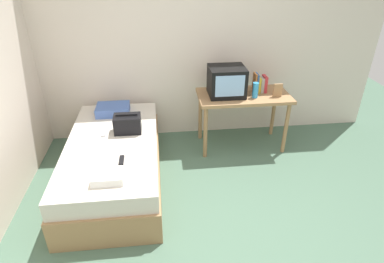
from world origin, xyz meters
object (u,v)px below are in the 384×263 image
at_px(handbag, 128,124).
at_px(remote_silver, 104,133).
at_px(pillow, 113,109).
at_px(tv, 227,81).
at_px(picture_frame, 278,90).
at_px(folded_towel, 108,177).
at_px(magazine, 95,162).
at_px(remote_dark, 122,160).
at_px(desk, 243,101).
at_px(water_bottle, 255,90).
at_px(bed, 115,161).
at_px(book_row, 260,84).

relative_size(handbag, remote_silver, 2.08).
distance_m(pillow, remote_silver, 0.53).
xyz_separation_m(tv, picture_frame, (0.62, -0.13, -0.10)).
bearing_deg(pillow, folded_towel, -86.27).
height_order(magazine, remote_dark, remote_dark).
distance_m(desk, water_bottle, 0.24).
height_order(handbag, folded_towel, handbag).
xyz_separation_m(tv, pillow, (-1.43, 0.07, -0.34)).
xyz_separation_m(desk, magazine, (-1.73, -1.00, -0.12)).
bearing_deg(water_bottle, remote_dark, -150.11).
height_order(pillow, remote_silver, pillow).
bearing_deg(bed, folded_towel, -86.45).
distance_m(bed, desk, 1.77).
distance_m(pillow, folded_towel, 1.39).
bearing_deg(pillow, remote_dark, -80.42).
height_order(magazine, remote_silver, remote_silver).
xyz_separation_m(pillow, magazine, (-0.07, -1.08, -0.05)).
height_order(pillow, magazine, pillow).
xyz_separation_m(water_bottle, remote_silver, (-1.82, -0.34, -0.30)).
relative_size(bed, desk, 1.72).
relative_size(book_row, folded_towel, 0.88).
bearing_deg(water_bottle, book_row, 58.90).
bearing_deg(remote_dark, bed, 108.88).
bearing_deg(tv, handbag, -160.45).
distance_m(picture_frame, magazine, 2.32).
relative_size(bed, magazine, 6.90).
distance_m(tv, magazine, 1.85).
relative_size(desk, pillow, 2.86).
xyz_separation_m(remote_dark, folded_towel, (-0.09, -0.29, 0.03)).
bearing_deg(water_bottle, folded_towel, -144.44).
xyz_separation_m(bed, water_bottle, (1.72, 0.51, 0.58)).
bearing_deg(desk, handbag, -163.78).
bearing_deg(magazine, remote_silver, 88.41).
height_order(pillow, remote_dark, pillow).
height_order(picture_frame, remote_silver, picture_frame).
bearing_deg(pillow, magazine, -93.73).
height_order(desk, folded_towel, desk).
distance_m(picture_frame, pillow, 2.07).
height_order(desk, book_row, book_row).
relative_size(picture_frame, folded_towel, 0.60).
distance_m(water_bottle, folded_towel, 2.08).
relative_size(desk, book_row, 4.70).
height_order(desk, magazine, desk).
relative_size(bed, folded_towel, 7.14).
xyz_separation_m(desk, book_row, (0.22, 0.07, 0.20)).
distance_m(book_row, handbag, 1.74).
height_order(book_row, picture_frame, book_row).
relative_size(tv, pillow, 1.08).
bearing_deg(pillow, bed, -86.10).
xyz_separation_m(bed, pillow, (-0.05, 0.69, 0.32)).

